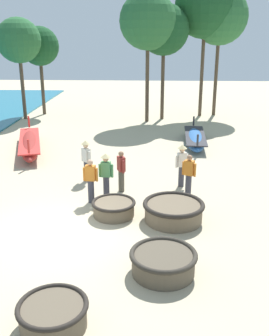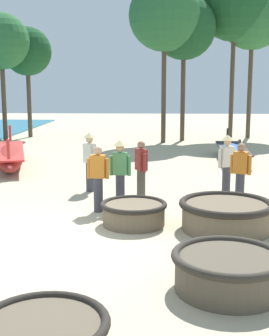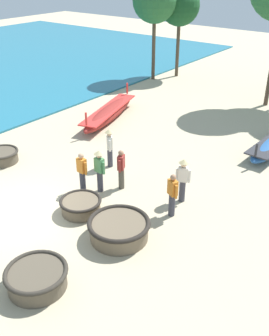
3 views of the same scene
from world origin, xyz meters
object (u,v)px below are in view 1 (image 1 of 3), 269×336
object	(u,v)px
fisherman_crouching	(182,163)
tree_leftmost	(205,7)
coracle_front_left	(174,211)
fisherman_standing_left	(106,173)
coracle_center	(114,208)
tree_left_mid	(18,41)
long_boat_green_hull	(30,144)
fisherman_by_coracle	(86,158)
coracle_weathered	(53,314)
fisherman_hauling	(91,180)
coracle_front_right	(163,262)
tree_right_mid	(220,17)
fisherman_standing_right	(121,170)
tree_rightmost	(164,30)
long_boat_ochre_hull	(195,139)
tree_center	(40,47)
fisherman_with_hat	(189,174)
tree_tall_back	(148,21)

from	to	relation	value
fisherman_crouching	tree_leftmost	size ratio (longest dim) A/B	0.18
fisherman_crouching	tree_leftmost	world-z (taller)	tree_leftmost
coracle_front_left	fisherman_standing_left	bearing A→B (deg)	143.51
coracle_center	tree_left_mid	distance (m)	17.59
long_boat_green_hull	fisherman_by_coracle	distance (m)	5.39
coracle_weathered	fisherman_hauling	size ratio (longest dim) A/B	0.93
coracle_front_right	tree_right_mid	size ratio (longest dim) A/B	0.20
tree_leftmost	fisherman_by_coracle	bearing A→B (deg)	-114.02
coracle_weathered	long_boat_green_hull	bearing A→B (deg)	108.72
fisherman_standing_left	fisherman_standing_right	bearing A→B (deg)	52.58
tree_rightmost	tree_right_mid	distance (m)	4.17
fisherman_hauling	tree_left_mid	size ratio (longest dim) A/B	0.24
fisherman_standing_left	tree_leftmost	size ratio (longest dim) A/B	0.18
fisherman_standing_left	fisherman_hauling	distance (m)	0.65
long_boat_ochre_hull	tree_center	xyz separation A→B (m)	(-10.24, 7.92, 4.45)
tree_leftmost	fisherman_crouching	bearing A→B (deg)	-99.27
coracle_weathered	tree_rightmost	world-z (taller)	tree_rightmost
fisherman_hauling	tree_leftmost	size ratio (longest dim) A/B	0.17
fisherman_hauling	tree_center	xyz separation A→B (m)	(-5.84, 15.75, 3.93)
fisherman_standing_right	tree_center	world-z (taller)	tree_center
long_boat_green_hull	fisherman_standing_right	size ratio (longest dim) A/B	3.63
long_boat_ochre_hull	tree_leftmost	size ratio (longest dim) A/B	0.50
fisherman_standing_left	tree_right_mid	xyz separation A→B (m)	(6.08, 15.54, 5.74)
tree_center	coracle_front_right	bearing A→B (deg)	-67.54
tree_left_mid	tree_leftmost	xyz separation A→B (m)	(12.26, 1.58, 2.11)
fisherman_by_coracle	tree_rightmost	distance (m)	13.66
fisherman_standing_left	tree_leftmost	world-z (taller)	tree_leftmost
coracle_front_right	coracle_center	xyz separation A→B (m)	(-1.53, 3.19, -0.04)
long_boat_green_hull	tree_leftmost	bearing A→B (deg)	44.78
fisherman_with_hat	fisherman_standing_right	xyz separation A→B (m)	(-2.46, 0.35, 0.00)
coracle_front_left	tree_left_mid	xyz separation A→B (m)	(-9.54, 15.36, 4.83)
fisherman_standing_left	tree_rightmost	size ratio (longest dim) A/B	0.22
fisherman_crouching	tree_left_mid	bearing A→B (deg)	128.90
fisherman_crouching	coracle_front_right	bearing A→B (deg)	-98.05
tree_tall_back	coracle_front_left	bearing A→B (deg)	-85.90
fisherman_crouching	tree_left_mid	xyz separation A→B (m)	(-9.98, 12.37, 4.22)
tree_tall_back	coracle_weathered	bearing A→B (deg)	-94.58
long_boat_green_hull	coracle_center	bearing A→B (deg)	-55.57
long_boat_green_hull	fisherman_with_hat	size ratio (longest dim) A/B	3.63
fisherman_with_hat	tree_leftmost	world-z (taller)	tree_leftmost
coracle_weathered	tree_left_mid	distance (m)	21.96
coracle_center	coracle_weathered	size ratio (longest dim) A/B	0.99
long_boat_ochre_hull	fisherman_standing_right	world-z (taller)	fisherman_standing_right
tree_center	fisherman_by_coracle	bearing A→B (deg)	-68.60
coracle_front_right	long_boat_ochre_hull	distance (m)	12.21
long_boat_ochre_hull	fisherman_hauling	bearing A→B (deg)	-119.36
coracle_front_left	coracle_center	distance (m)	1.94
fisherman_with_hat	fisherman_by_coracle	distance (m)	4.18
fisherman_with_hat	fisherman_by_coracle	bearing A→B (deg)	160.28
fisherman_crouching	tree_right_mid	world-z (taller)	tree_right_mid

